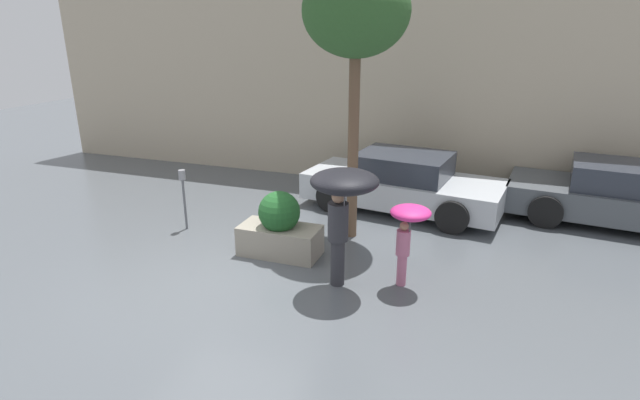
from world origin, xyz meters
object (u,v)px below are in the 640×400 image
object	(u,v)px
person_child	(408,225)
street_tree	(356,14)
parking_meter	(183,187)
parked_car_near	(403,183)
planter_box	(280,228)
parked_car_far	(621,196)
person_adult	(343,195)

from	to	relation	value
person_child	street_tree	distance (m)	3.86
person_child	parking_meter	world-z (taller)	person_child
parking_meter	parked_car_near	bearing A→B (deg)	34.28
planter_box	person_child	world-z (taller)	person_child
person_child	street_tree	size ratio (longest dim) A/B	0.27
parked_car_near	street_tree	size ratio (longest dim) A/B	0.91
parking_meter	person_child	bearing A→B (deg)	-10.64
planter_box	parked_car_far	bearing A→B (deg)	31.84
parked_car_near	parking_meter	bearing A→B (deg)	132.28
parked_car_far	person_adult	bearing A→B (deg)	140.77
parking_meter	person_adult	bearing A→B (deg)	-18.45
parked_car_far	street_tree	bearing A→B (deg)	122.59
street_tree	person_child	bearing A→B (deg)	-50.62
parking_meter	street_tree	bearing A→B (deg)	13.79
parked_car_far	parking_meter	bearing A→B (deg)	117.98
person_adult	planter_box	bearing A→B (deg)	-174.18
street_tree	parking_meter	world-z (taller)	street_tree
person_adult	person_child	size ratio (longest dim) A/B	1.42
parked_car_near	street_tree	bearing A→B (deg)	168.87
planter_box	parking_meter	xyz separation A→B (m)	(-2.36, 0.48, 0.40)
planter_box	person_adult	distance (m)	1.97
planter_box	street_tree	xyz separation A→B (m)	(1.00, 1.30, 3.71)
person_adult	parking_meter	distance (m)	4.07
person_adult	parked_car_far	xyz separation A→B (m)	(4.77, 4.65, -0.97)
parked_car_far	parking_meter	xyz separation A→B (m)	(-8.58, -3.38, 0.30)
person_adult	parked_car_near	distance (m)	4.14
street_tree	parking_meter	distance (m)	4.79
person_adult	parking_meter	size ratio (longest dim) A/B	1.55
parked_car_near	parked_car_far	bearing A→B (deg)	-74.05
planter_box	person_child	size ratio (longest dim) A/B	1.07
planter_box	parking_meter	world-z (taller)	parking_meter
planter_box	parked_car_near	size ratio (longest dim) A/B	0.32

